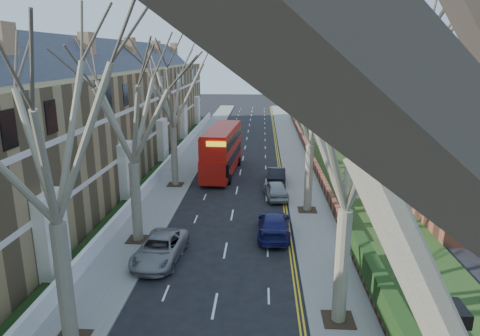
# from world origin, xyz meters

# --- Properties ---
(pavement_left) EXTENTS (3.00, 102.00, 0.12)m
(pavement_left) POSITION_xyz_m (-6.00, 39.00, 0.06)
(pavement_left) COLOR slate
(pavement_left) RESTS_ON ground
(pavement_right) EXTENTS (3.00, 102.00, 0.12)m
(pavement_right) POSITION_xyz_m (6.00, 39.00, 0.06)
(pavement_right) COLOR slate
(pavement_right) RESTS_ON ground
(terrace_left) EXTENTS (9.70, 78.00, 13.60)m
(terrace_left) POSITION_xyz_m (-13.65, 31.00, 5.53)
(terrace_left) COLOR olive
(terrace_left) RESTS_ON ground
(flats_right) EXTENTS (13.97, 54.00, 10.00)m
(flats_right) POSITION_xyz_m (17.46, 43.00, 4.98)
(flats_right) COLOR brown
(flats_right) RESTS_ON ground
(front_wall_left) EXTENTS (0.30, 78.00, 1.00)m
(front_wall_left) POSITION_xyz_m (-7.65, 31.00, 0.62)
(front_wall_left) COLOR white
(front_wall_left) RESTS_ON ground
(grass_verge_right) EXTENTS (6.00, 102.00, 0.06)m
(grass_verge_right) POSITION_xyz_m (10.50, 39.00, 0.15)
(grass_verge_right) COLOR #1B3413
(grass_verge_right) RESTS_ON ground
(tree_left_mid) EXTENTS (10.50, 10.50, 14.71)m
(tree_left_mid) POSITION_xyz_m (-5.70, 6.00, 9.56)
(tree_left_mid) COLOR #6F674F
(tree_left_mid) RESTS_ON ground
(tree_left_far) EXTENTS (10.15, 10.15, 14.22)m
(tree_left_far) POSITION_xyz_m (-5.70, 16.00, 9.24)
(tree_left_far) COLOR #6F674F
(tree_left_far) RESTS_ON ground
(tree_left_dist) EXTENTS (10.50, 10.50, 14.71)m
(tree_left_dist) POSITION_xyz_m (-5.70, 28.00, 9.56)
(tree_left_dist) COLOR #6F674F
(tree_left_dist) RESTS_ON ground
(tree_right_mid) EXTENTS (10.50, 10.50, 14.71)m
(tree_right_mid) POSITION_xyz_m (5.70, 8.00, 9.56)
(tree_right_mid) COLOR #6F674F
(tree_right_mid) RESTS_ON ground
(tree_right_far) EXTENTS (10.15, 10.15, 14.22)m
(tree_right_far) POSITION_xyz_m (5.70, 22.00, 9.24)
(tree_right_far) COLOR #6F674F
(tree_right_far) RESTS_ON ground
(double_decker_bus) EXTENTS (3.37, 11.07, 4.57)m
(double_decker_bus) POSITION_xyz_m (-1.79, 32.40, 2.25)
(double_decker_bus) COLOR #A8130C
(double_decker_bus) RESTS_ON ground
(car_left_far) EXTENTS (2.82, 5.39, 1.45)m
(car_left_far) POSITION_xyz_m (-3.69, 13.52, 0.72)
(car_left_far) COLOR gray
(car_left_far) RESTS_ON ground
(car_right_near) EXTENTS (2.22, 5.26, 1.51)m
(car_right_near) POSITION_xyz_m (3.03, 17.44, 0.76)
(car_right_near) COLOR navy
(car_right_near) RESTS_ON ground
(car_right_mid) EXTENTS (2.30, 4.55, 1.48)m
(car_right_mid) POSITION_xyz_m (3.35, 25.14, 0.74)
(car_right_mid) COLOR #979B9F
(car_right_mid) RESTS_ON ground
(car_right_far) EXTENTS (1.70, 4.65, 1.52)m
(car_right_far) POSITION_xyz_m (3.55, 29.50, 0.76)
(car_right_far) COLOR black
(car_right_far) RESTS_ON ground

